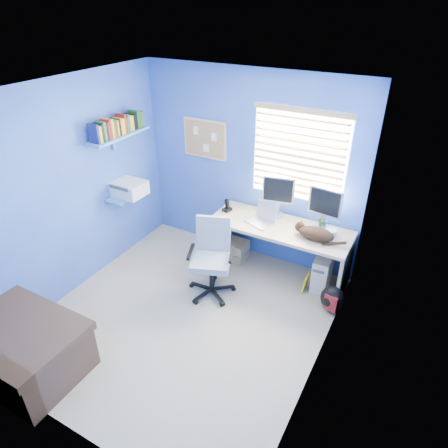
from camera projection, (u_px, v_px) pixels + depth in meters
The scene contains 23 objects.
floor at pixel (185, 317), 4.57m from camera, with size 3.00×3.20×0.00m, color #B7AB8D.
ceiling at pixel (171, 93), 3.31m from camera, with size 3.00×3.20×0.00m, color white.
wall_back at pixel (249, 169), 5.15m from camera, with size 3.00×0.01×2.50m, color #354DB2.
wall_front at pixel (47, 326), 2.73m from camera, with size 3.00×0.01×2.50m, color #354DB2.
wall_left at pixel (71, 191), 4.57m from camera, with size 0.01×3.20×2.50m, color #354DB2.
wall_right at pixel (328, 267), 3.32m from camera, with size 0.01×3.20×2.50m, color #354DB2.
desk at pixel (278, 251), 5.08m from camera, with size 1.74×0.65×0.74m, color tan.
laptop at pixel (260, 215), 4.91m from camera, with size 0.33×0.26×0.22m, color silver.
monitor_left at pixel (279, 197), 4.99m from camera, with size 0.40×0.12×0.54m, color silver.
monitor_right at pixel (325, 209), 4.71m from camera, with size 0.40×0.12×0.54m, color silver.
phone at pixel (227, 205), 5.20m from camera, with size 0.09×0.11×0.17m, color black.
mug at pixel (322, 224), 4.84m from camera, with size 0.10×0.09×0.10m, color #1D5C20.
cd_spindle at pixel (332, 232), 4.70m from camera, with size 0.13×0.13×0.07m, color silver.
cat at pixel (316, 234), 4.60m from camera, with size 0.42×0.22×0.15m, color black.
tower_pc at pixel (323, 271), 4.97m from camera, with size 0.19×0.44×0.45m, color beige.
drawer_boxes at pixel (234, 249), 5.54m from camera, with size 0.35×0.28×0.27m, color tan.
yellow_book at pixel (306, 283), 4.93m from camera, with size 0.03×0.17×0.24m, color yellow.
backpack at pixel (333, 299), 4.60m from camera, with size 0.29×0.22×0.34m, color black.
bed_corner at pixel (23, 349), 3.82m from camera, with size 1.12×0.80×0.54m, color #4D3527.
office_chair at pixel (212, 267), 4.81m from camera, with size 0.72×0.72×0.95m.
window_blinds at pixel (298, 156), 4.71m from camera, with size 1.15×0.05×1.10m.
corkboard at pixel (205, 139), 5.26m from camera, with size 0.64×0.02×0.52m.
wall_shelves at pixel (123, 158), 4.98m from camera, with size 0.42×0.90×1.05m.
Camera 1 is at (2.03, -2.77, 3.23)m, focal length 32.00 mm.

